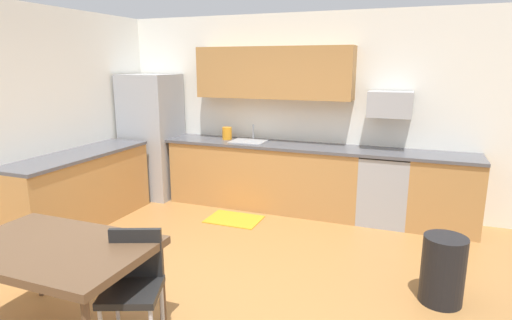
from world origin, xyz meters
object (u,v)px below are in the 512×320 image
object	(u,v)px
dining_table	(54,253)
refrigerator	(152,136)
trash_bin	(443,270)
kettle	(227,134)
oven_range	(384,188)
microwave	(390,104)
chair_near_table	(134,280)

from	to	relation	value
dining_table	refrigerator	bearing A→B (deg)	113.17
dining_table	trash_bin	size ratio (longest dim) A/B	2.33
trash_bin	kettle	size ratio (longest dim) A/B	3.00
oven_range	dining_table	size ratio (longest dim) A/B	0.65
microwave	trash_bin	distance (m)	2.35
refrigerator	oven_range	xyz separation A→B (m)	(3.45, 0.08, -0.48)
oven_range	dining_table	distance (m)	3.94
microwave	dining_table	size ratio (longest dim) A/B	0.39
refrigerator	kettle	distance (m)	1.22
oven_range	dining_table	world-z (taller)	oven_range
oven_range	kettle	xyz separation A→B (m)	(-2.24, 0.05, 0.56)
refrigerator	microwave	bearing A→B (deg)	2.99
microwave	oven_range	bearing A→B (deg)	-90.00
dining_table	chair_near_table	size ratio (longest dim) A/B	1.65
oven_range	chair_near_table	bearing A→B (deg)	-114.86
microwave	trash_bin	world-z (taller)	microwave
refrigerator	dining_table	bearing A→B (deg)	-66.83
chair_near_table	trash_bin	size ratio (longest dim) A/B	1.42
oven_range	trash_bin	size ratio (longest dim) A/B	1.52
microwave	kettle	distance (m)	2.30
microwave	dining_table	xyz separation A→B (m)	(-2.05, -3.46, -0.84)
microwave	chair_near_table	size ratio (longest dim) A/B	0.64
chair_near_table	oven_range	bearing A→B (deg)	65.14
microwave	chair_near_table	bearing A→B (deg)	-114.19
dining_table	kettle	size ratio (longest dim) A/B	7.00
trash_bin	chair_near_table	bearing A→B (deg)	-146.68
kettle	trash_bin	bearing A→B (deg)	-32.72
oven_range	chair_near_table	world-z (taller)	oven_range
dining_table	kettle	bearing A→B (deg)	93.29
kettle	dining_table	bearing A→B (deg)	-86.71
oven_range	kettle	size ratio (longest dim) A/B	4.55
refrigerator	trash_bin	distance (m)	4.48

